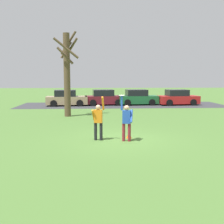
{
  "coord_description": "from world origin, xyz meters",
  "views": [
    {
      "loc": [
        -1.07,
        -12.63,
        2.93
      ],
      "look_at": [
        -0.38,
        0.05,
        1.3
      ],
      "focal_mm": 44.38,
      "sensor_mm": 36.0,
      "label": 1
    }
  ],
  "objects_px": {
    "parked_car_maroon": "(104,98)",
    "parked_car_red": "(178,98)",
    "parked_car_tan": "(66,99)",
    "parked_car_green": "(137,98)",
    "frisbee_disc": "(122,95)",
    "bare_tree_tall": "(67,71)",
    "person_defender": "(98,119)",
    "person_catcher": "(127,120)",
    "field_cone_orange": "(129,135)"
  },
  "relations": [
    {
      "from": "parked_car_maroon",
      "to": "parked_car_red",
      "type": "bearing_deg",
      "value": -7.37
    },
    {
      "from": "parked_car_tan",
      "to": "parked_car_green",
      "type": "distance_m",
      "value": 7.33
    },
    {
      "from": "frisbee_disc",
      "to": "bare_tree_tall",
      "type": "height_order",
      "value": "bare_tree_tall"
    },
    {
      "from": "person_defender",
      "to": "bare_tree_tall",
      "type": "relative_size",
      "value": 0.33
    },
    {
      "from": "parked_car_tan",
      "to": "person_catcher",
      "type": "bearing_deg",
      "value": -79.57
    },
    {
      "from": "parked_car_red",
      "to": "frisbee_disc",
      "type": "bearing_deg",
      "value": -119.76
    },
    {
      "from": "person_defender",
      "to": "field_cone_orange",
      "type": "bearing_deg",
      "value": 25.19
    },
    {
      "from": "parked_car_green",
      "to": "field_cone_orange",
      "type": "relative_size",
      "value": 13.27
    },
    {
      "from": "person_catcher",
      "to": "person_defender",
      "type": "relative_size",
      "value": 1.02
    },
    {
      "from": "parked_car_tan",
      "to": "parked_car_red",
      "type": "relative_size",
      "value": 1.0
    },
    {
      "from": "parked_car_maroon",
      "to": "field_cone_orange",
      "type": "bearing_deg",
      "value": -92.36
    },
    {
      "from": "frisbee_disc",
      "to": "field_cone_orange",
      "type": "relative_size",
      "value": 0.85
    },
    {
      "from": "frisbee_disc",
      "to": "bare_tree_tall",
      "type": "bearing_deg",
      "value": 111.89
    },
    {
      "from": "bare_tree_tall",
      "to": "person_catcher",
      "type": "bearing_deg",
      "value": -66.91
    },
    {
      "from": "frisbee_disc",
      "to": "parked_car_red",
      "type": "height_order",
      "value": "frisbee_disc"
    },
    {
      "from": "person_catcher",
      "to": "parked_car_green",
      "type": "bearing_deg",
      "value": -87.92
    },
    {
      "from": "parked_car_tan",
      "to": "parked_car_maroon",
      "type": "relative_size",
      "value": 1.0
    },
    {
      "from": "bare_tree_tall",
      "to": "parked_car_maroon",
      "type": "bearing_deg",
      "value": 70.16
    },
    {
      "from": "person_catcher",
      "to": "frisbee_disc",
      "type": "height_order",
      "value": "frisbee_disc"
    },
    {
      "from": "bare_tree_tall",
      "to": "field_cone_orange",
      "type": "distance_m",
      "value": 9.01
    },
    {
      "from": "person_catcher",
      "to": "parked_car_maroon",
      "type": "xyz_separation_m",
      "value": [
        -0.58,
        16.3,
        -0.25
      ]
    },
    {
      "from": "frisbee_disc",
      "to": "parked_car_maroon",
      "type": "xyz_separation_m",
      "value": [
        -0.36,
        16.25,
        -1.37
      ]
    },
    {
      "from": "parked_car_green",
      "to": "bare_tree_tall",
      "type": "relative_size",
      "value": 0.68
    },
    {
      "from": "field_cone_orange",
      "to": "person_catcher",
      "type": "bearing_deg",
      "value": -106.98
    },
    {
      "from": "person_defender",
      "to": "bare_tree_tall",
      "type": "distance_m",
      "value": 8.56
    },
    {
      "from": "parked_car_maroon",
      "to": "bare_tree_tall",
      "type": "distance_m",
      "value": 8.98
    },
    {
      "from": "person_catcher",
      "to": "parked_car_green",
      "type": "height_order",
      "value": "person_catcher"
    },
    {
      "from": "person_defender",
      "to": "field_cone_orange",
      "type": "relative_size",
      "value": 6.38
    },
    {
      "from": "frisbee_disc",
      "to": "parked_car_tan",
      "type": "relative_size",
      "value": 0.06
    },
    {
      "from": "person_defender",
      "to": "bare_tree_tall",
      "type": "bearing_deg",
      "value": 117.75
    },
    {
      "from": "parked_car_green",
      "to": "person_defender",
      "type": "bearing_deg",
      "value": -109.74
    },
    {
      "from": "bare_tree_tall",
      "to": "frisbee_disc",
      "type": "bearing_deg",
      "value": -68.11
    },
    {
      "from": "person_defender",
      "to": "parked_car_maroon",
      "type": "xyz_separation_m",
      "value": [
        0.7,
        16.02,
        -0.25
      ]
    },
    {
      "from": "person_defender",
      "to": "parked_car_red",
      "type": "height_order",
      "value": "person_defender"
    },
    {
      "from": "parked_car_tan",
      "to": "bare_tree_tall",
      "type": "bearing_deg",
      "value": -88.26
    },
    {
      "from": "person_catcher",
      "to": "parked_car_maroon",
      "type": "relative_size",
      "value": 0.49
    },
    {
      "from": "person_defender",
      "to": "frisbee_disc",
      "type": "height_order",
      "value": "frisbee_disc"
    },
    {
      "from": "frisbee_disc",
      "to": "parked_car_red",
      "type": "distance_m",
      "value": 17.6
    },
    {
      "from": "parked_car_maroon",
      "to": "bare_tree_tall",
      "type": "xyz_separation_m",
      "value": [
        -2.92,
        -8.09,
        2.58
      ]
    },
    {
      "from": "parked_car_tan",
      "to": "field_cone_orange",
      "type": "distance_m",
      "value": 15.94
    },
    {
      "from": "parked_car_maroon",
      "to": "field_cone_orange",
      "type": "xyz_separation_m",
      "value": [
        0.77,
        -15.68,
        -0.57
      ]
    },
    {
      "from": "parked_car_maroon",
      "to": "parked_car_green",
      "type": "bearing_deg",
      "value": -5.06
    },
    {
      "from": "person_catcher",
      "to": "parked_car_tan",
      "type": "distance_m",
      "value": 16.47
    },
    {
      "from": "parked_car_tan",
      "to": "bare_tree_tall",
      "type": "relative_size",
      "value": 0.68
    },
    {
      "from": "frisbee_disc",
      "to": "bare_tree_tall",
      "type": "xyz_separation_m",
      "value": [
        -3.28,
        8.16,
        1.22
      ]
    },
    {
      "from": "parked_car_maroon",
      "to": "field_cone_orange",
      "type": "height_order",
      "value": "parked_car_maroon"
    },
    {
      "from": "parked_car_red",
      "to": "field_cone_orange",
      "type": "bearing_deg",
      "value": -119.3
    },
    {
      "from": "parked_car_green",
      "to": "parked_car_red",
      "type": "bearing_deg",
      "value": -9.27
    },
    {
      "from": "frisbee_disc",
      "to": "parked_car_maroon",
      "type": "relative_size",
      "value": 0.06
    },
    {
      "from": "parked_car_green",
      "to": "field_cone_orange",
      "type": "xyz_separation_m",
      "value": [
        -2.7,
        -15.69,
        -0.57
      ]
    }
  ]
}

